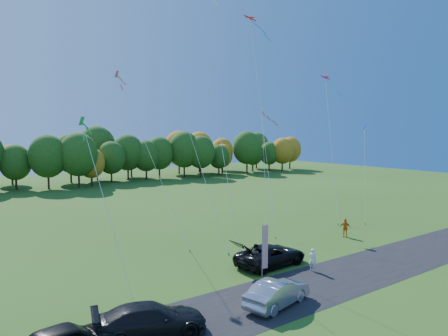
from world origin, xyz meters
TOP-DOWN VIEW (x-y plane):
  - ground at (0.00, 0.00)m, footprint 160.00×160.00m
  - asphalt_strip at (0.00, -4.00)m, footprint 90.00×6.00m
  - tree_line at (0.00, 55.00)m, footprint 116.00×12.00m
  - black_suv at (0.46, 0.72)m, footprint 5.96×3.00m
  - silver_sedan at (-4.30, -4.97)m, footprint 4.93×2.61m
  - dark_truck_a at (-11.92, -3.91)m, footprint 6.03×3.82m
  - person_tailgate_a at (2.04, -1.98)m, footprint 0.55×0.69m
  - person_tailgate_b at (-0.77, 1.01)m, footprint 0.83×0.98m
  - person_east at (12.05, 2.97)m, footprint 0.93×1.08m
  - feather_flag at (-2.21, -1.52)m, footprint 0.52×0.07m
  - kite_delta_blue at (-2.65, 9.45)m, footprint 5.95×10.51m
  - kite_parafoil_orange at (9.44, 12.09)m, footprint 7.89×11.94m
  - kite_delta_red at (-0.16, 7.27)m, footprint 2.36×9.00m
  - kite_parafoil_rainbow at (18.87, 10.49)m, footprint 8.04×8.35m
  - kite_diamond_green at (-11.53, 2.55)m, footprint 1.57×5.45m
  - kite_diamond_white at (9.55, 11.65)m, footprint 4.20×5.66m
  - kite_diamond_pink at (-4.23, 10.54)m, footprint 4.01×6.70m
  - kite_diamond_blue_low at (20.14, 6.69)m, footprint 4.78×4.03m

SIDE VIEW (x-z plane):
  - ground at x=0.00m, z-range 0.00..0.00m
  - tree_line at x=0.00m, z-range -5.00..5.00m
  - asphalt_strip at x=0.00m, z-range 0.00..0.01m
  - silver_sedan at x=-4.30m, z-range 0.00..1.54m
  - black_suv at x=0.46m, z-range 0.00..1.62m
  - dark_truck_a at x=-11.92m, z-range 0.00..1.63m
  - person_tailgate_a at x=2.04m, z-range 0.00..1.65m
  - person_east at x=12.05m, z-range 0.00..1.74m
  - person_tailgate_b at x=-0.77m, z-range 0.00..1.80m
  - feather_flag at x=-2.21m, z-range 0.44..4.38m
  - kite_diamond_blue_low at x=20.14m, z-range -0.22..10.87m
  - kite_diamond_green at x=-11.53m, z-range -0.10..11.20m
  - kite_diamond_white at x=9.55m, z-range -0.20..12.72m
  - kite_diamond_pink at x=-4.23m, z-range -0.18..15.36m
  - kite_parafoil_rainbow at x=18.87m, z-range -0.14..17.09m
  - kite_parafoil_orange at x=9.44m, z-range -0.18..23.68m
  - kite_delta_red at x=-0.16m, z-range 0.50..25.76m
  - kite_delta_blue at x=-2.65m, z-range -0.47..28.18m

